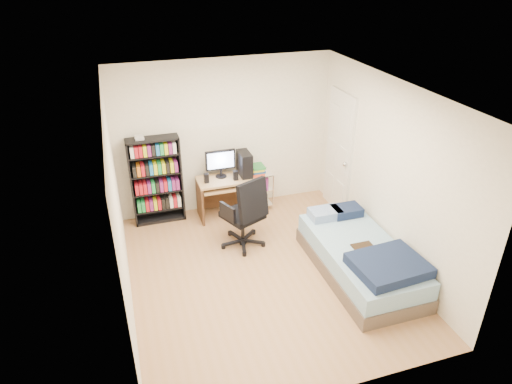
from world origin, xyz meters
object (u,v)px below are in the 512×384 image
object	(u,v)px
computer_desk	(230,180)
bed	(361,258)
media_shelf	(156,180)
office_chair	(245,224)

from	to	relation	value
computer_desk	bed	bearing A→B (deg)	-59.55
media_shelf	computer_desk	distance (m)	1.16
office_chair	media_shelf	bearing A→B (deg)	110.79
bed	media_shelf	bearing A→B (deg)	136.78
bed	computer_desk	bearing A→B (deg)	120.45
media_shelf	office_chair	bearing A→B (deg)	-45.40
computer_desk	bed	distance (m)	2.48
bed	office_chair	bearing A→B (deg)	138.78
computer_desk	office_chair	xyz separation A→B (m)	(-0.04, -0.99, -0.25)
media_shelf	bed	world-z (taller)	media_shelf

